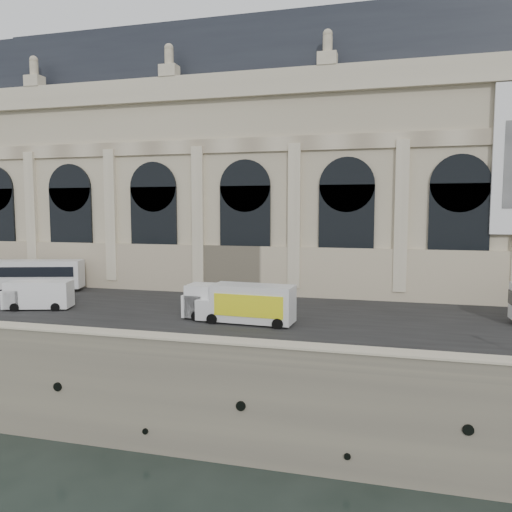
# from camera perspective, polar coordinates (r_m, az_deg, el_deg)

# --- Properties ---
(ground) EXTENTS (260.00, 260.00, 0.00)m
(ground) POSITION_cam_1_polar(r_m,az_deg,el_deg) (31.64, -5.46, -22.37)
(ground) COLOR black
(ground) RESTS_ON ground
(quay) EXTENTS (160.00, 70.00, 6.00)m
(quay) POSITION_cam_1_polar(r_m,az_deg,el_deg) (63.10, 5.60, -5.31)
(quay) COLOR gray
(quay) RESTS_ON ground
(street) EXTENTS (160.00, 24.00, 0.06)m
(street) POSITION_cam_1_polar(r_m,az_deg,el_deg) (42.30, 1.07, -6.45)
(street) COLOR #2D2D2D
(street) RESTS_ON quay
(parapet) EXTENTS (160.00, 1.40, 1.21)m
(parapet) POSITION_cam_1_polar(r_m,az_deg,el_deg) (29.69, -5.17, -10.48)
(parapet) COLOR gray
(parapet) RESTS_ON quay
(museum) EXTENTS (69.00, 18.70, 29.10)m
(museum) POSITION_cam_1_polar(r_m,az_deg,el_deg) (59.42, -0.69, 10.25)
(museum) COLOR beige
(museum) RESTS_ON quay
(bus_left) EXTENTS (11.42, 5.49, 3.31)m
(bus_left) POSITION_cam_1_polar(r_m,az_deg,el_deg) (57.78, -24.63, -1.90)
(bus_left) COLOR silver
(bus_left) RESTS_ON quay
(van_b) EXTENTS (5.93, 3.57, 2.48)m
(van_b) POSITION_cam_1_polar(r_m,az_deg,el_deg) (47.44, -23.90, -4.10)
(van_b) COLOR white
(van_b) RESTS_ON quay
(van_c) EXTENTS (6.20, 2.63, 2.75)m
(van_c) POSITION_cam_1_polar(r_m,az_deg,el_deg) (39.60, -4.14, -5.25)
(van_c) COLOR silver
(van_c) RESTS_ON quay
(box_truck) EXTENTS (7.55, 3.01, 2.99)m
(box_truck) POSITION_cam_1_polar(r_m,az_deg,el_deg) (38.11, -0.95, -5.51)
(box_truck) COLOR silver
(box_truck) RESTS_ON quay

